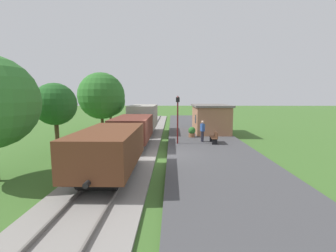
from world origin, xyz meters
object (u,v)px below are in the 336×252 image
at_px(tree_trackside_far, 101,96).
at_px(potted_planter, 192,132).
at_px(lamp_post_near, 178,111).
at_px(freight_train, 134,128).
at_px(bench_near_hut, 214,137).
at_px(station_hut, 210,118).
at_px(tree_field_left, 110,101).
at_px(tree_trackside_mid, 55,104).
at_px(person_waiting, 202,130).

bearing_deg(tree_trackside_far, potted_planter, -8.44).
bearing_deg(tree_trackside_far, lamp_post_near, -30.53).
height_order(potted_planter, lamp_post_near, lamp_post_near).
relative_size(freight_train, lamp_post_near, 5.24).
distance_m(freight_train, bench_near_hut, 6.27).
xyz_separation_m(station_hut, tree_field_left, (-11.23, 3.94, 1.63)).
height_order(station_hut, tree_trackside_mid, tree_trackside_mid).
relative_size(tree_trackside_mid, tree_field_left, 0.95).
distance_m(tree_trackside_mid, tree_field_left, 12.17).
relative_size(person_waiting, tree_trackside_mid, 0.36).
relative_size(bench_near_hut, potted_planter, 1.64).
height_order(station_hut, lamp_post_near, lamp_post_near).
height_order(freight_train, potted_planter, freight_train).
bearing_deg(tree_trackside_far, person_waiting, -20.69).
xyz_separation_m(bench_near_hut, tree_trackside_mid, (-11.16, -2.43, 2.63)).
bearing_deg(station_hut, tree_trackside_mid, -145.06).
bearing_deg(person_waiting, potted_planter, -91.79).
bearing_deg(potted_planter, lamp_post_near, -114.78).
xyz_separation_m(lamp_post_near, tree_trackside_mid, (-8.29, -2.23, 0.55)).
distance_m(station_hut, potted_planter, 3.84).
xyz_separation_m(station_hut, potted_planter, (-2.12, -3.07, -0.93)).
bearing_deg(person_waiting, station_hut, -124.25).
distance_m(bench_near_hut, tree_trackside_mid, 11.72).
bearing_deg(tree_field_left, station_hut, -19.34).
distance_m(tree_trackside_mid, tree_trackside_far, 6.53).
distance_m(lamp_post_near, tree_trackside_far, 8.27).
relative_size(freight_train, tree_trackside_far, 3.19).
distance_m(lamp_post_near, tree_field_left, 12.61).
bearing_deg(tree_trackside_mid, station_hut, 34.94).
bearing_deg(station_hut, lamp_post_near, -120.10).
distance_m(freight_train, tree_trackside_mid, 5.66).
bearing_deg(tree_trackside_mid, bench_near_hut, 12.27).
bearing_deg(bench_near_hut, lamp_post_near, -176.05).
xyz_separation_m(bench_near_hut, potted_planter, (-1.53, 2.72, 0.00)).
bearing_deg(lamp_post_near, bench_near_hut, 3.95).
height_order(person_waiting, lamp_post_near, lamp_post_near).
height_order(freight_train, tree_trackside_far, tree_trackside_far).
bearing_deg(potted_planter, person_waiting, -73.08).
xyz_separation_m(bench_near_hut, tree_trackside_far, (-9.93, 3.97, 3.19)).
bearing_deg(tree_field_left, lamp_post_near, -51.96).
bearing_deg(tree_trackside_mid, freight_train, 22.19).
xyz_separation_m(person_waiting, potted_planter, (-0.66, 2.18, -0.46)).
distance_m(freight_train, station_hut, 9.20).
height_order(person_waiting, potted_planter, person_waiting).
xyz_separation_m(lamp_post_near, tree_trackside_far, (-7.06, 4.16, 1.11)).
height_order(person_waiting, tree_field_left, tree_field_left).
relative_size(potted_planter, lamp_post_near, 0.25).
relative_size(person_waiting, lamp_post_near, 0.46).
height_order(freight_train, lamp_post_near, lamp_post_near).
height_order(tree_trackside_mid, tree_field_left, tree_field_left).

